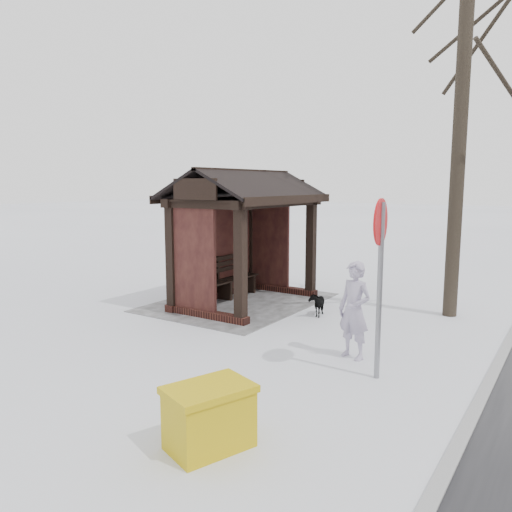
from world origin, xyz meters
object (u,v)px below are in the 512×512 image
Objects in this scene: bus_shelter at (240,210)px; road_sign at (380,252)px; pedestrian at (354,310)px; grit_bin at (209,417)px; dog at (317,304)px; tree_near at (467,8)px.

bus_shelter is 1.40× the size of road_sign.
pedestrian is 3.46m from grit_bin.
pedestrian is at bearing -67.70° from dog.
pedestrian is at bearing 60.52° from bus_shelter.
tree_near is 6.53m from dog.
grit_bin is 3.29m from road_sign.
pedestrian is 1.35m from road_sign.
dog is (0.05, 2.01, -1.91)m from bus_shelter.
tree_near is 14.79× the size of dog.
bus_shelter is at bearing -126.91° from road_sign.
dog is (-2.02, -1.65, -0.52)m from pedestrian.
grit_bin is at bearing -20.37° from road_sign.
road_sign is (0.60, 0.59, 1.05)m from pedestrian.
dog is at bearing -144.86° from grit_bin.
grit_bin is (3.43, -0.20, -0.44)m from pedestrian.
pedestrian is 2.56× the size of dog.
grit_bin is at bearing -92.04° from dog.
road_sign is (-2.83, 0.79, 1.49)m from grit_bin.
bus_shelter is 6.74m from grit_bin.
bus_shelter is 6.10m from tree_near.
bus_shelter reaches higher than dog.
tree_near is at bearing 108.99° from bus_shelter.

